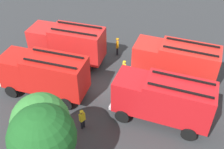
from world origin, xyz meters
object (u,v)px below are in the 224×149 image
(firefighter_2, at_px, (117,46))
(tree_2, at_px, (41,122))
(tree_1, at_px, (43,137))
(fire_truck_2, at_px, (163,98))
(firefighter_1, at_px, (82,119))
(fire_truck_3, at_px, (45,73))
(fire_truck_0, at_px, (175,61))
(fire_truck_1, at_px, (67,43))
(firefighter_0, at_px, (154,56))
(traffic_cone_0, at_px, (155,59))
(firefighter_3, at_px, (124,68))

(firefighter_2, distance_m, tree_2, 13.49)
(tree_1, bearing_deg, fire_truck_2, -129.67)
(firefighter_1, bearing_deg, tree_1, 113.64)
(fire_truck_3, bearing_deg, fire_truck_0, -154.18)
(fire_truck_1, xyz_separation_m, firefighter_1, (-4.42, 7.49, -1.20))
(fire_truck_3, bearing_deg, tree_1, 119.16)
(fire_truck_0, distance_m, tree_1, 13.29)
(fire_truck_2, bearing_deg, tree_2, 44.70)
(firefighter_0, bearing_deg, tree_1, -162.66)
(tree_1, bearing_deg, traffic_cone_0, -105.68)
(fire_truck_1, distance_m, firefighter_3, 5.92)
(fire_truck_2, relative_size, firefighter_1, 4.30)
(fire_truck_2, xyz_separation_m, firefighter_0, (1.79, -6.85, -1.14))
(firefighter_0, bearing_deg, fire_truck_1, 136.34)
(firefighter_0, relative_size, tree_1, 0.31)
(fire_truck_2, height_order, fire_truck_3, same)
(firefighter_3, bearing_deg, traffic_cone_0, 27.68)
(firefighter_0, bearing_deg, firefighter_1, -167.52)
(fire_truck_1, distance_m, firefighter_2, 5.01)
(tree_1, bearing_deg, fire_truck_0, -116.94)
(fire_truck_1, distance_m, traffic_cone_0, 8.57)
(firefighter_2, distance_m, tree_1, 14.64)
(fire_truck_0, bearing_deg, tree_2, 61.04)
(firefighter_1, height_order, tree_2, tree_2)
(fire_truck_1, bearing_deg, traffic_cone_0, -164.11)
(firefighter_0, xyz_separation_m, traffic_cone_0, (-0.10, -0.46, -0.66))
(fire_truck_3, relative_size, firefighter_0, 4.03)
(firefighter_0, xyz_separation_m, firefighter_3, (2.21, 2.61, -0.07))
(fire_truck_1, xyz_separation_m, firefighter_3, (-5.74, 0.75, -1.21))
(tree_1, bearing_deg, firefighter_3, -98.54)
(fire_truck_2, xyz_separation_m, firefighter_1, (5.31, 2.51, -1.20))
(firefighter_0, height_order, firefighter_3, firefighter_0)
(firefighter_1, bearing_deg, firefighter_3, -72.96)
(fire_truck_3, distance_m, firefighter_1, 5.14)
(firefighter_0, height_order, tree_1, tree_1)
(fire_truck_3, bearing_deg, fire_truck_1, -87.82)
(firefighter_2, distance_m, traffic_cone_0, 3.96)
(traffic_cone_0, bearing_deg, fire_truck_3, 42.33)
(firefighter_0, xyz_separation_m, tree_1, (3.87, 13.67, 2.87))
(firefighter_1, distance_m, firefighter_2, 10.06)
(fire_truck_1, xyz_separation_m, tree_2, (-3.31, 10.66, 1.46))
(fire_truck_1, distance_m, fire_truck_2, 10.94)
(fire_truck_2, bearing_deg, tree_1, 53.56)
(fire_truck_1, relative_size, fire_truck_2, 0.98)
(fire_truck_0, bearing_deg, traffic_cone_0, -46.34)
(firefighter_0, height_order, tree_2, tree_2)
(firefighter_3, distance_m, tree_2, 10.55)
(tree_2, distance_m, traffic_cone_0, 14.20)
(fire_truck_0, bearing_deg, fire_truck_2, 89.79)
(fire_truck_2, distance_m, firefighter_2, 9.45)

